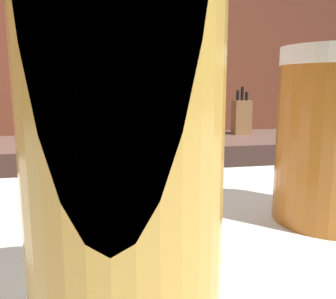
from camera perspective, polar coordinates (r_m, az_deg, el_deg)
The scene contains 11 objects.
wall_back at distance 3.40m, azimuth -12.83°, elevation 12.45°, with size 5.20×0.10×2.70m, color brown.
prep_counter at distance 2.09m, azimuth -2.87°, elevation -10.79°, with size 2.10×0.60×0.91m, color brown.
back_shelf at distance 3.19m, azimuth -12.34°, elevation -2.19°, with size 0.80×0.36×1.06m, color #31303A.
bartender at distance 1.50m, azimuth -4.16°, elevation 3.42°, with size 0.50×0.56×1.77m.
knife_block at distance 2.21m, azimuth 11.47°, elevation 5.08°, with size 0.10×0.08×0.28m.
mixing_bowl at distance 1.91m, azimuth -13.01°, elevation 1.85°, with size 0.18×0.18×0.05m, color #436E86.
chefs_knife at distance 1.96m, azimuth 2.47°, elevation 1.67°, with size 0.24×0.03×0.01m, color silver.
pint_glass_near at distance 0.29m, azimuth 24.49°, elevation 1.86°, with size 0.08×0.08×0.13m.
pint_glass_far at distance 0.13m, azimuth -6.93°, elevation -2.15°, with size 0.07×0.07×0.15m.
bottle_vinegar at distance 3.20m, azimuth -9.44°, elevation 9.24°, with size 0.06×0.06×0.24m.
bottle_hot_sauce at distance 3.04m, azimuth -11.41°, elevation 8.99°, with size 0.06×0.06×0.22m.
Camera 1 is at (0.06, -1.19, 1.20)m, focal length 38.77 mm.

